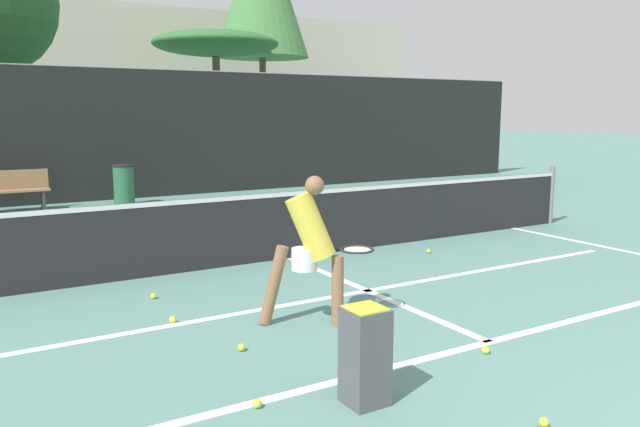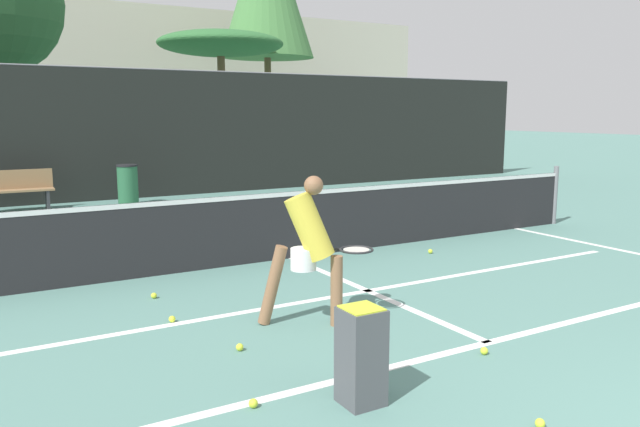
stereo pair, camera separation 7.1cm
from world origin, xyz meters
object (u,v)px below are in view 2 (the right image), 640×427
at_px(courtside_bench, 16,189).
at_px(ball_hopper, 361,354).
at_px(player_practicing, 309,244).
at_px(trash_bin, 128,185).

bearing_deg(courtside_bench, ball_hopper, -81.84).
height_order(player_practicing, ball_hopper, player_practicing).
distance_m(player_practicing, courtside_bench, 9.40).
xyz_separation_m(ball_hopper, trash_bin, (0.89, 10.60, 0.08)).
bearing_deg(ball_hopper, trash_bin, 85.19).
relative_size(player_practicing, trash_bin, 1.62).
height_order(player_practicing, courtside_bench, player_practicing).
bearing_deg(trash_bin, ball_hopper, -94.81).
xyz_separation_m(player_practicing, courtside_bench, (-1.83, 9.21, -0.34)).
height_order(courtside_bench, trash_bin, trash_bin).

